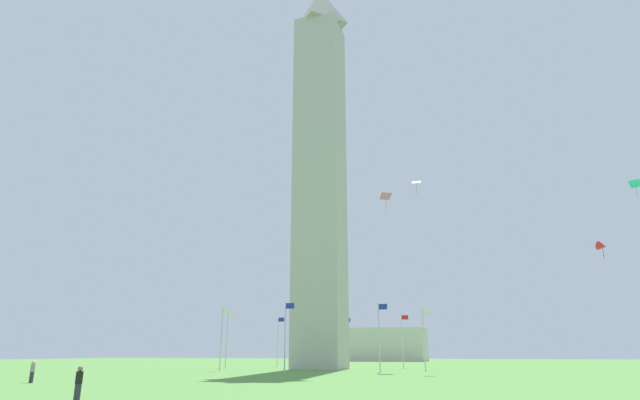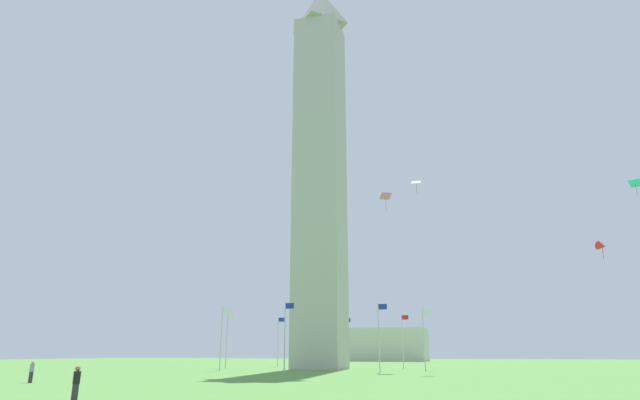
# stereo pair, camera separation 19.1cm
# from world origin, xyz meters

# --- Properties ---
(ground_plane) EXTENTS (260.00, 260.00, 0.00)m
(ground_plane) POSITION_xyz_m (0.00, 0.00, 0.00)
(ground_plane) COLOR #548C3D
(obelisk_monument) EXTENTS (6.73, 6.73, 61.14)m
(obelisk_monument) POSITION_xyz_m (0.00, 0.00, 30.57)
(obelisk_monument) COLOR #B7B2A8
(obelisk_monument) RESTS_ON ground
(flagpole_n) EXTENTS (1.12, 0.14, 7.80)m
(flagpole_n) POSITION_xyz_m (14.26, 0.00, 4.29)
(flagpole_n) COLOR silver
(flagpole_n) RESTS_ON ground
(flagpole_ne) EXTENTS (1.12, 0.14, 7.80)m
(flagpole_ne) POSITION_xyz_m (10.10, 10.04, 4.29)
(flagpole_ne) COLOR silver
(flagpole_ne) RESTS_ON ground
(flagpole_e) EXTENTS (1.12, 0.14, 7.80)m
(flagpole_e) POSITION_xyz_m (0.06, 14.20, 4.29)
(flagpole_e) COLOR silver
(flagpole_e) RESTS_ON ground
(flagpole_se) EXTENTS (1.12, 0.14, 7.80)m
(flagpole_se) POSITION_xyz_m (-9.98, 10.04, 4.29)
(flagpole_se) COLOR silver
(flagpole_se) RESTS_ON ground
(flagpole_s) EXTENTS (1.12, 0.14, 7.80)m
(flagpole_s) POSITION_xyz_m (-14.14, 0.00, 4.29)
(flagpole_s) COLOR silver
(flagpole_s) RESTS_ON ground
(flagpole_sw) EXTENTS (1.12, 0.14, 7.80)m
(flagpole_sw) POSITION_xyz_m (-9.98, -10.04, 4.29)
(flagpole_sw) COLOR silver
(flagpole_sw) RESTS_ON ground
(flagpole_w) EXTENTS (1.12, 0.14, 7.80)m
(flagpole_w) POSITION_xyz_m (0.06, -14.20, 4.29)
(flagpole_w) COLOR silver
(flagpole_w) RESTS_ON ground
(flagpole_nw) EXTENTS (1.12, 0.14, 7.80)m
(flagpole_nw) POSITION_xyz_m (10.10, -10.04, 4.29)
(flagpole_nw) COLOR silver
(flagpole_nw) RESTS_ON ground
(person_black_shirt) EXTENTS (0.32, 0.32, 1.61)m
(person_black_shirt) POSITION_xyz_m (2.94, -50.12, 0.80)
(person_black_shirt) COLOR #2D2D38
(person_black_shirt) RESTS_ON ground
(person_gray_shirt) EXTENTS (0.32, 0.32, 1.64)m
(person_gray_shirt) POSITION_xyz_m (-11.66, -37.84, 0.81)
(person_gray_shirt) COLOR #2D2D38
(person_gray_shirt) RESTS_ON ground
(kite_green_diamond) EXTENTS (1.19, 1.06, 1.90)m
(kite_green_diamond) POSITION_xyz_m (14.77, -4.80, 23.92)
(kite_green_diamond) COLOR green
(kite_red_delta) EXTENTS (1.32, 1.32, 1.73)m
(kite_red_delta) POSITION_xyz_m (32.82, -18.05, 11.78)
(kite_red_delta) COLOR red
(kite_cyan_diamond) EXTENTS (1.53, 1.45, 2.06)m
(kite_cyan_diamond) POSITION_xyz_m (40.56, -4.04, 21.62)
(kite_cyan_diamond) COLOR #33C6D1
(kite_pink_diamond) EXTENTS (1.93, 1.88, 2.38)m
(kite_pink_diamond) POSITION_xyz_m (10.16, -1.90, 23.21)
(kite_pink_diamond) COLOR pink
(distant_building) EXTENTS (24.66, 16.19, 8.51)m
(distant_building) POSITION_xyz_m (-4.66, 74.94, 4.25)
(distant_building) COLOR beige
(distant_building) RESTS_ON ground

